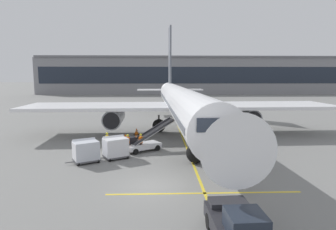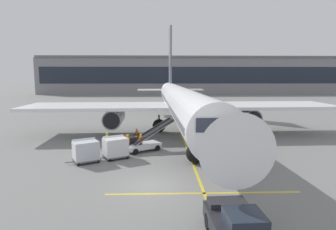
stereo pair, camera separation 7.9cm
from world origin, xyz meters
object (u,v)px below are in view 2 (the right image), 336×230
safety_cone_nose_mark (136,138)px  safety_cone_wingtip (137,131)px  parked_airplane (181,102)px  ground_crew_by_loader (128,142)px  ground_crew_by_carts (107,140)px  ground_crew_marshaller (141,141)px  safety_cone_engine_keepout (125,137)px  belt_loader (145,142)px  baggage_cart_lead (115,147)px  pushback_tug (238,228)px  baggage_cart_second (86,150)px

safety_cone_nose_mark → safety_cone_wingtip: bearing=93.1°
parked_airplane → ground_crew_by_loader: bearing=-122.4°
parked_airplane → ground_crew_by_carts: (-7.67, -7.88, -2.87)m
ground_crew_marshaller → safety_cone_nose_mark: 4.86m
parked_airplane → safety_cone_engine_keepout: (-6.39, -3.94, -3.48)m
belt_loader → baggage_cart_lead: size_ratio=1.85×
belt_loader → ground_crew_by_carts: belt_loader is taller
safety_cone_engine_keepout → safety_cone_nose_mark: (1.17, 0.09, -0.06)m
parked_airplane → pushback_tug: size_ratio=10.50×
baggage_cart_second → ground_crew_by_carts: baggage_cart_second is taller
parked_airplane → belt_loader: (-4.06, -8.17, -3.01)m
baggage_cart_second → ground_crew_by_carts: 3.98m
parked_airplane → ground_crew_marshaller: 10.08m
ground_crew_by_carts → safety_cone_wingtip: (2.27, 7.32, -0.62)m
belt_loader → pushback_tug: (4.67, -15.70, -0.03)m
ground_crew_marshaller → ground_crew_by_carts: bearing=167.7°
parked_airplane → ground_crew_by_carts: size_ratio=26.99×
belt_loader → safety_cone_nose_mark: belt_loader is taller
parked_airplane → pushback_tug: parked_airplane is taller
ground_crew_by_carts → safety_cone_engine_keepout: ground_crew_by_carts is taller
pushback_tug → ground_crew_marshaller: bearing=108.2°
baggage_cart_lead → ground_crew_by_carts: size_ratio=1.59×
parked_airplane → pushback_tug: (0.61, -23.87, -3.04)m
baggage_cart_lead → ground_crew_by_loader: 2.00m
baggage_cart_second → safety_cone_wingtip: size_ratio=3.54×
safety_cone_wingtip → safety_cone_nose_mark: safety_cone_wingtip is taller
pushback_tug → safety_cone_nose_mark: (-5.83, 20.02, -0.50)m
baggage_cart_second → ground_crew_marshaller: bearing=35.6°
safety_cone_wingtip → safety_cone_nose_mark: bearing=-86.9°
safety_cone_nose_mark → baggage_cart_lead: bearing=-100.5°
belt_loader → baggage_cart_second: belt_loader is taller
baggage_cart_lead → ground_crew_by_loader: bearing=63.7°
safety_cone_engine_keepout → parked_airplane: bearing=31.7°
baggage_cart_lead → pushback_tug: size_ratio=0.62×
belt_loader → baggage_cart_second: (-4.70, -3.55, 0.14)m
ground_crew_by_loader → pushback_tug: bearing=-67.6°
baggage_cart_second → safety_cone_nose_mark: (3.54, 7.86, -0.67)m
baggage_cart_lead → pushback_tug: baggage_cart_lead is taller
ground_crew_marshaller → baggage_cart_lead: bearing=-135.9°
ground_crew_by_loader → ground_crew_by_carts: bearing=155.6°
belt_loader → ground_crew_by_carts: bearing=175.5°
parked_airplane → belt_loader: parked_airplane is taller
ground_crew_by_loader → safety_cone_nose_mark: bearing=85.7°
baggage_cart_lead → ground_crew_by_carts: 2.98m
pushback_tug → safety_cone_wingtip: pushback_tug is taller
ground_crew_by_carts → belt_loader: bearing=-4.5°
belt_loader → baggage_cart_lead: bearing=-134.7°
baggage_cart_lead → safety_cone_wingtip: size_ratio=3.54×
belt_loader → safety_cone_wingtip: size_ratio=6.54×
baggage_cart_second → ground_crew_by_carts: bearing=74.1°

